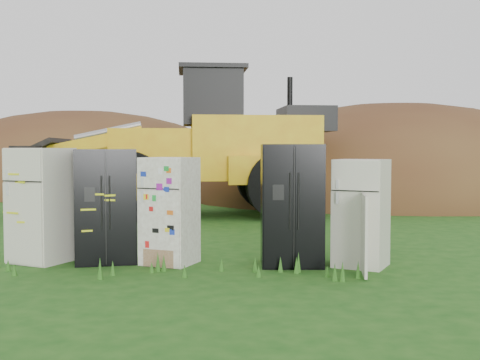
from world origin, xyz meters
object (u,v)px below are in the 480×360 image
object	(u,v)px
fridge_open_door	(361,213)
fridge_black_right	(292,205)
fridge_sticker	(170,211)
fridge_leftmost	(41,205)
fridge_black_side	(106,206)
wheel_loader	(175,141)

from	to	relation	value
fridge_open_door	fridge_black_right	bearing A→B (deg)	-158.36
fridge_sticker	fridge_black_right	world-z (taller)	fridge_black_right
fridge_leftmost	fridge_black_right	size ratio (longest dim) A/B	0.97
fridge_black_side	wheel_loader	size ratio (longest dim) A/B	0.22
fridge_leftmost	fridge_black_side	xyz separation A→B (m)	(1.00, 0.04, -0.01)
fridge_open_door	wheel_loader	distance (m)	7.83
fridge_sticker	fridge_black_right	bearing A→B (deg)	18.49
fridge_sticker	fridge_open_door	bearing A→B (deg)	17.81
fridge_black_side	wheel_loader	bearing A→B (deg)	74.21
fridge_leftmost	wheel_loader	world-z (taller)	wheel_loader
fridge_black_side	fridge_sticker	distance (m)	1.01
fridge_black_right	wheel_loader	world-z (taller)	wheel_loader
fridge_black_right	wheel_loader	size ratio (longest dim) A/B	0.23
fridge_leftmost	fridge_black_side	distance (m)	1.00
fridge_sticker	fridge_black_right	size ratio (longest dim) A/B	0.89
fridge_black_right	fridge_sticker	bearing A→B (deg)	176.61
fridge_black_side	fridge_open_door	bearing A→B (deg)	-17.30
fridge_black_side	fridge_black_right	distance (m)	2.85
fridge_leftmost	wheel_loader	bearing A→B (deg)	103.09
fridge_leftmost	fridge_black_side	size ratio (longest dim) A/B	1.01
fridge_black_right	fridge_open_door	size ratio (longest dim) A/B	1.14
fridge_open_door	wheel_loader	size ratio (longest dim) A/B	0.20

